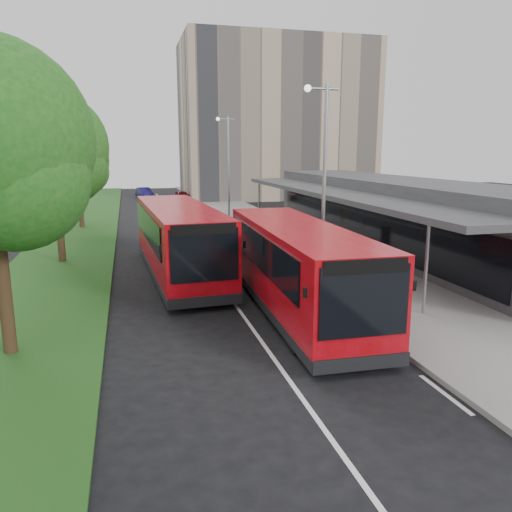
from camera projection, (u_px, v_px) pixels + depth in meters
The scene contains 17 objects.
ground at pixel (235, 304), 18.40m from camera, with size 120.00×120.00×0.00m, color black.
pavement at pixel (257, 223), 38.80m from camera, with size 5.00×80.00×0.15m, color gray.
grass_verge at pixel (81, 229), 35.64m from camera, with size 5.00×80.00×0.10m, color #204E19.
lane_centre_line at pixel (187, 237), 32.62m from camera, with size 0.12×70.00×0.01m, color silver.
kerb_dashes at pixel (225, 227), 37.21m from camera, with size 0.12×56.00×0.01m.
office_block at pixel (276, 121), 59.74m from camera, with size 22.00×12.00×18.00m, color tan.
station_building at pixel (393, 214), 28.20m from camera, with size 7.70×26.00×4.00m.
tree_mid at pixel (54, 154), 24.16m from camera, with size 5.21×5.21×8.38m.
tree_far at pixel (78, 165), 35.70m from camera, with size 4.43×4.43×7.08m.
lamp_post_near at pixel (323, 172), 20.32m from camera, with size 1.44×0.28×8.00m.
lamp_post_far at pixel (227, 162), 39.27m from camera, with size 1.44×0.28×8.00m.
bus_main at pixel (297, 268), 17.23m from camera, with size 3.08×10.94×3.07m.
bus_second at pixel (179, 241), 22.28m from camera, with size 3.48×11.34×3.17m.
litter_bin at pixel (300, 238), 28.40m from camera, with size 0.57×0.57×1.03m, color #331E14.
bollard at pixel (243, 218), 36.62m from camera, with size 0.17×0.17×1.05m, color yellow.
car_near at pixel (182, 196), 55.30m from camera, with size 1.45×3.61×1.23m, color #5B0D16.
car_far at pixel (144, 193), 59.63m from camera, with size 1.33×3.82×1.26m, color navy.
Camera 1 is at (-3.63, -17.27, 5.56)m, focal length 35.00 mm.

